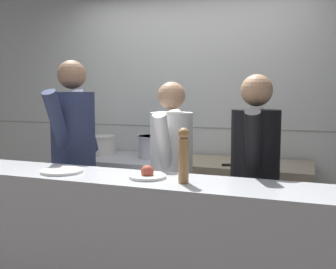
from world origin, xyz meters
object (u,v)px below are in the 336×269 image
object	(u,v)px
chef_sous	(171,174)
stock_pot	(101,145)
plated_dish_appetiser	(62,171)
oven_range	(128,200)
sauce_pot	(153,146)
mixing_bowl_steel	(269,159)
chef_head_cook	(74,156)
chefs_knife	(239,165)
plated_dish_dessert	(147,175)
chef_line	(255,180)
pepper_mill	(184,154)

from	to	relation	value
chef_sous	stock_pot	bearing A→B (deg)	141.99
plated_dish_appetiser	chef_sous	world-z (taller)	chef_sous
oven_range	sauce_pot	world-z (taller)	sauce_pot
mixing_bowl_steel	chef_head_cook	xyz separation A→B (m)	(-1.51, -0.73, 0.05)
oven_range	sauce_pot	distance (m)	0.61
oven_range	chefs_knife	bearing A→B (deg)	-8.16
sauce_pot	chef_sous	bearing A→B (deg)	-57.70
sauce_pot	plated_dish_dessert	world-z (taller)	sauce_pot
oven_range	plated_dish_dessert	size ratio (longest dim) A/B	4.51
stock_pot	chef_line	world-z (taller)	chef_line
sauce_pot	chefs_knife	bearing A→B (deg)	-13.07
oven_range	chef_head_cook	bearing A→B (deg)	-101.07
chef_head_cook	chef_line	bearing A→B (deg)	-5.73
stock_pot	chef_head_cook	xyz separation A→B (m)	(0.16, -0.73, 0.01)
sauce_pot	plated_dish_appetiser	world-z (taller)	sauce_pot
plated_dish_appetiser	chef_head_cook	bearing A→B (deg)	117.61
stock_pot	plated_dish_appetiser	size ratio (longest dim) A/B	1.07
chef_head_cook	chef_sous	size ratio (longest dim) A/B	1.11
stock_pot	chef_sous	bearing A→B (deg)	-34.44
oven_range	pepper_mill	distance (m)	1.84
chefs_knife	chef_sous	bearing A→B (deg)	-129.98
plated_dish_appetiser	chef_head_cook	distance (m)	0.70
chef_head_cook	chef_line	xyz separation A→B (m)	(1.49, -0.05, -0.08)
oven_range	pepper_mill	bearing A→B (deg)	-52.81
oven_range	chef_sous	world-z (taller)	chef_sous
mixing_bowl_steel	chef_sous	xyz separation A→B (m)	(-0.66, -0.68, -0.05)
oven_range	chef_sous	bearing A→B (deg)	-43.60
sauce_pot	plated_dish_dessert	xyz separation A→B (m)	(0.52, -1.34, 0.02)
chefs_knife	chef_sous	xyz separation A→B (m)	(-0.43, -0.51, -0.01)
chef_sous	plated_dish_dessert	bearing A→B (deg)	-87.36
oven_range	mixing_bowl_steel	xyz separation A→B (m)	(1.37, 0.01, 0.50)
chef_sous	chef_line	world-z (taller)	chef_line
chefs_knife	stock_pot	bearing A→B (deg)	172.85
chef_sous	chef_head_cook	bearing A→B (deg)	179.25
mixing_bowl_steel	pepper_mill	bearing A→B (deg)	-104.19
pepper_mill	chef_head_cook	xyz separation A→B (m)	(-1.16, 0.63, -0.17)
stock_pot	chef_line	xyz separation A→B (m)	(1.65, -0.78, -0.07)
mixing_bowl_steel	plated_dish_appetiser	size ratio (longest dim) A/B	0.98
plated_dish_dessert	chef_line	world-z (taller)	chef_line
oven_range	chefs_knife	size ratio (longest dim) A/B	2.99
plated_dish_appetiser	pepper_mill	xyz separation A→B (m)	(0.84, -0.01, 0.16)
chefs_knife	plated_dish_appetiser	distance (m)	1.52
sauce_pot	chef_head_cook	size ratio (longest dim) A/B	0.17
chefs_knife	pepper_mill	bearing A→B (deg)	-95.39
sauce_pot	chef_line	size ratio (longest dim) A/B	0.18
stock_pot	plated_dish_dessert	world-z (taller)	same
plated_dish_appetiser	chef_sous	size ratio (longest dim) A/B	0.17
oven_range	mixing_bowl_steel	world-z (taller)	mixing_bowl_steel
chef_line	chef_head_cook	bearing A→B (deg)	174.41
chefs_knife	chef_line	xyz separation A→B (m)	(0.21, -0.60, 0.02)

